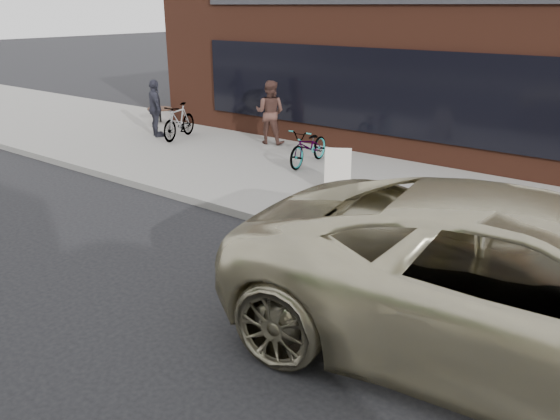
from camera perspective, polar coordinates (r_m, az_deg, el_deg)
ground at (r=6.37m, az=-16.32°, el=-15.05°), size 120.00×120.00×0.00m
near_sidewalk at (r=11.39m, az=12.59°, el=1.93°), size 44.00×6.00×0.15m
storefront at (r=18.10m, az=16.93°, el=15.39°), size 14.00×10.07×4.50m
motorcycle at (r=7.60m, az=6.90°, el=-3.62°), size 1.92×0.64×1.22m
minivan at (r=6.20m, az=25.35°, el=-7.56°), size 6.80×3.72×1.81m
bicycle_front at (r=12.68m, az=3.06°, el=6.66°), size 0.71×1.67×0.86m
bicycle_rear at (r=15.47m, az=-10.50°, el=9.09°), size 0.87×1.66×0.96m
sandwich_sign at (r=10.99m, az=6.04°, el=4.33°), size 0.70×0.68×0.84m
cafe_table at (r=17.91m, az=-12.46°, el=10.25°), size 0.77×0.77×0.44m
cafe_patron_left at (r=14.61m, az=-1.06°, el=10.17°), size 0.96×0.85×1.66m
cafe_patron_right at (r=15.82m, az=-12.88°, el=10.32°), size 1.00×0.78×1.58m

